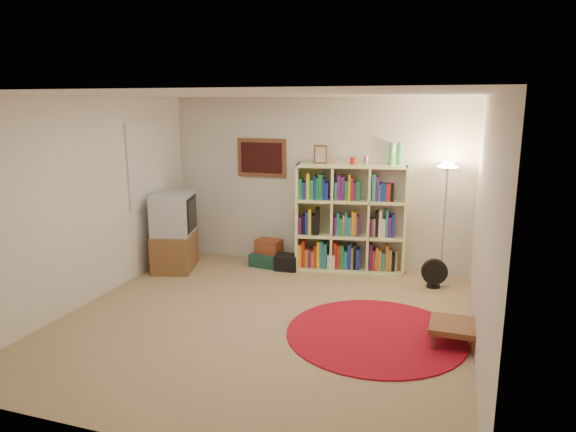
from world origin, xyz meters
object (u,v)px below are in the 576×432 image
Objects in this scene: side_table at (454,327)px; floor_lamp at (447,184)px; tv_stand at (174,233)px; bookshelf at (348,220)px; floor_fan at (434,273)px; suitcase at (271,260)px.

floor_lamp is at bearing 96.04° from side_table.
floor_lamp is 1.47× the size of tv_stand.
bookshelf is 4.74× the size of floor_fan.
suitcase is (1.31, 0.55, -0.45)m from tv_stand.
floor_lamp is 2.78m from suitcase.
floor_fan is 3.73m from tv_stand.
floor_fan is at bearing -10.66° from tv_stand.
bookshelf is at bearing 169.48° from floor_lamp.
tv_stand is (-2.44, -0.75, -0.21)m from bookshelf.
side_table is at bearing -92.71° from floor_fan.
bookshelf reaches higher than floor_lamp.
tv_stand is at bearing 173.24° from floor_fan.
floor_lamp is at bearing -8.34° from tv_stand.
suitcase is at bearing 6.91° from tv_stand.
floor_lamp is 2.17m from side_table.
side_table is (0.19, -1.80, -1.19)m from floor_lamp.
floor_fan is (-0.08, -0.16, -1.18)m from floor_lamp.
floor_lamp is 1.20m from floor_fan.
tv_stand is 4.19m from side_table.
bookshelf is 3.03× the size of suitcase.
tv_stand reaches higher than suitcase.
suitcase is (-2.46, 0.05, -1.29)m from floor_lamp.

